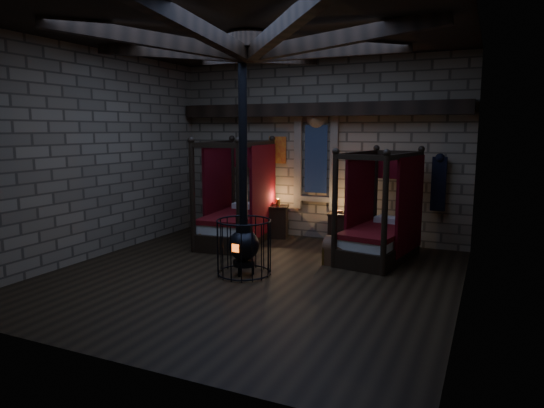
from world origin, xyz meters
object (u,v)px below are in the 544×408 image
at_px(bed_right, 380,233).
at_px(trunk_left, 224,237).
at_px(trunk_right, 345,252).
at_px(bed_left, 237,218).
at_px(stove, 244,241).

distance_m(bed_right, trunk_left, 3.29).
bearing_deg(trunk_right, trunk_left, -176.67).
distance_m(bed_left, trunk_right, 2.94).
bearing_deg(bed_left, bed_right, -7.31).
distance_m(bed_left, stove, 2.57).
bearing_deg(trunk_right, bed_right, 57.82).
bearing_deg(trunk_left, bed_right, 7.25).
bearing_deg(trunk_right, bed_left, 167.13).
relative_size(trunk_left, trunk_right, 1.25).
bearing_deg(bed_right, stove, -123.85).
bearing_deg(stove, trunk_right, 48.81).
bearing_deg(trunk_left, bed_left, 92.65).
height_order(bed_right, trunk_right, bed_right).
height_order(bed_left, bed_right, bed_left).
relative_size(bed_left, trunk_right, 2.98).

